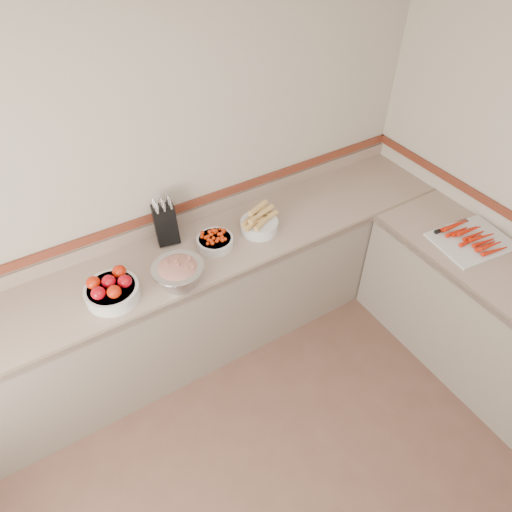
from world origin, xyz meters
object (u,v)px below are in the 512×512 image
cutting_board (471,239)px  cherry_tomato_bowl (215,240)px  corn_bowl (259,223)px  tomato_bowl (112,290)px  knife_block (165,223)px  rhubarb_bowl (179,273)px  dishwasher (512,342)px

cutting_board → cherry_tomato_bowl: bearing=149.8°
corn_bowl → tomato_bowl: bearing=-175.7°
tomato_bowl → knife_block: bearing=33.0°
cherry_tomato_bowl → rhubarb_bowl: rhubarb_bowl is taller
dishwasher → tomato_bowl: tomato_bowl is taller
tomato_bowl → corn_bowl: corn_bowl is taller
cherry_tomato_bowl → rhubarb_bowl: 0.41m
dishwasher → corn_bowl: bearing=128.7°
knife_block → rhubarb_bowl: bearing=-104.0°
knife_block → corn_bowl: (0.58, -0.24, -0.08)m
rhubarb_bowl → cutting_board: bearing=-19.9°
corn_bowl → cutting_board: 1.44m
dishwasher → corn_bowl: size_ratio=2.88×
cutting_board → knife_block: bearing=147.9°
cherry_tomato_bowl → corn_bowl: (0.34, -0.01, 0.02)m
corn_bowl → cutting_board: (1.16, -0.86, -0.04)m
knife_block → corn_bowl: size_ratio=1.20×
cherry_tomato_bowl → cutting_board: bearing=-30.2°
dishwasher → cutting_board: size_ratio=1.56×
dishwasher → knife_block: 2.45m
knife_block → tomato_bowl: (-0.49, -0.32, -0.08)m
cherry_tomato_bowl → cutting_board: cherry_tomato_bowl is taller
knife_block → corn_bowl: bearing=-22.2°
dishwasher → cutting_board: (0.03, 0.55, 0.49)m
dishwasher → cherry_tomato_bowl: size_ratio=3.39×
dishwasher → tomato_bowl: bearing=148.9°
cherry_tomato_bowl → cutting_board: size_ratio=0.46×
knife_block → cherry_tomato_bowl: bearing=-42.4°
cherry_tomato_bowl → corn_bowl: bearing=-2.5°
tomato_bowl → cherry_tomato_bowl: tomato_bowl is taller
rhubarb_bowl → cutting_board: (1.85, -0.67, -0.07)m
knife_block → tomato_bowl: 0.59m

